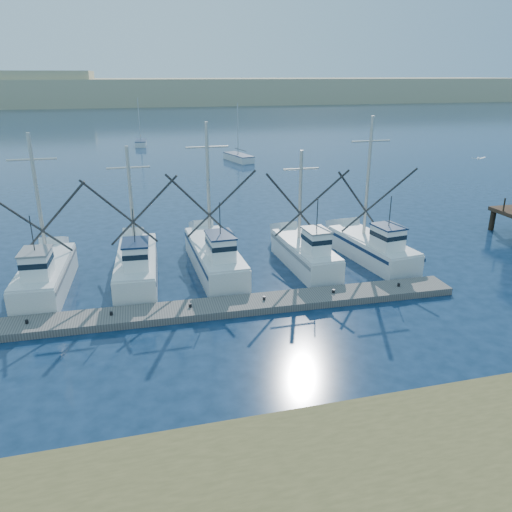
# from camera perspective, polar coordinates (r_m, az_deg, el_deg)

# --- Properties ---
(ground) EXTENTS (500.00, 500.00, 0.00)m
(ground) POSITION_cam_1_polar(r_m,az_deg,el_deg) (23.42, 12.22, -10.98)
(ground) COLOR #0B1E33
(ground) RESTS_ON ground
(floating_dock) EXTENTS (29.76, 2.70, 0.40)m
(floating_dock) POSITION_cam_1_polar(r_m,az_deg,el_deg) (26.61, -7.51, -6.20)
(floating_dock) COLOR slate
(floating_dock) RESTS_ON ground
(dune_ridge) EXTENTS (360.00, 60.00, 10.00)m
(dune_ridge) POSITION_cam_1_polar(r_m,az_deg,el_deg) (228.03, -12.77, 17.91)
(dune_ridge) COLOR tan
(dune_ridge) RESTS_ON ground
(trawler_fleet) EXTENTS (29.25, 9.10, 9.38)m
(trawler_fleet) POSITION_cam_1_polar(r_m,az_deg,el_deg) (30.93, -8.74, -0.86)
(trawler_fleet) COLOR silver
(trawler_fleet) RESTS_ON ground
(sailboat_near) EXTENTS (3.42, 6.49, 8.10)m
(sailboat_near) POSITION_cam_1_polar(r_m,az_deg,el_deg) (73.59, -2.01, 11.17)
(sailboat_near) COLOR silver
(sailboat_near) RESTS_ON ground
(sailboat_far) EXTENTS (2.14, 5.34, 8.10)m
(sailboat_far) POSITION_cam_1_polar(r_m,az_deg,el_deg) (91.94, -13.02, 12.48)
(sailboat_far) COLOR silver
(sailboat_far) RESTS_ON ground
(flying_gull) EXTENTS (1.01, 0.18, 0.18)m
(flying_gull) POSITION_cam_1_polar(r_m,az_deg,el_deg) (36.27, 24.07, 10.15)
(flying_gull) COLOR white
(flying_gull) RESTS_ON ground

